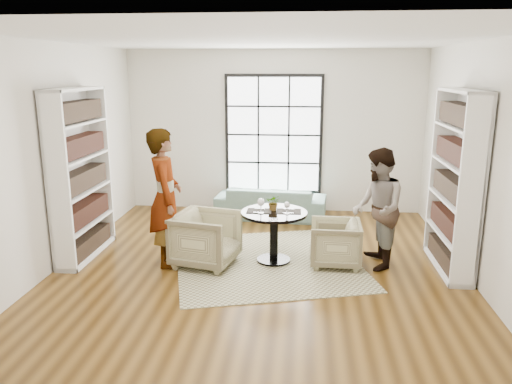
# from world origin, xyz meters

# --- Properties ---
(ground) EXTENTS (6.00, 6.00, 0.00)m
(ground) POSITION_xyz_m (0.00, 0.00, 0.00)
(ground) COLOR brown
(room_shell) EXTENTS (6.00, 6.01, 6.00)m
(room_shell) POSITION_xyz_m (0.00, 0.54, 1.26)
(room_shell) COLOR silver
(room_shell) RESTS_ON ground
(rug) EXTENTS (3.06, 3.06, 0.01)m
(rug) POSITION_xyz_m (0.09, 0.26, 0.01)
(rug) COLOR #B5B388
(rug) RESTS_ON ground
(pedestal_table) EXTENTS (0.92, 0.92, 0.73)m
(pedestal_table) POSITION_xyz_m (0.18, 0.29, 0.53)
(pedestal_table) COLOR black
(pedestal_table) RESTS_ON ground
(sofa) EXTENTS (2.02, 0.92, 0.57)m
(sofa) POSITION_xyz_m (-0.01, 2.45, 0.29)
(sofa) COLOR #779F90
(sofa) RESTS_ON ground
(armchair_left) EXTENTS (0.97, 0.96, 0.75)m
(armchair_left) POSITION_xyz_m (-0.74, 0.10, 0.37)
(armchair_left) COLOR tan
(armchair_left) RESTS_ON ground
(armchair_right) EXTENTS (0.71, 0.69, 0.63)m
(armchair_right) POSITION_xyz_m (1.03, 0.26, 0.31)
(armchair_right) COLOR tan
(armchair_right) RESTS_ON ground
(person_left) EXTENTS (0.62, 0.79, 1.89)m
(person_left) POSITION_xyz_m (-1.29, 0.10, 0.95)
(person_left) COLOR gray
(person_left) RESTS_ON ground
(person_right) EXTENTS (0.66, 0.83, 1.64)m
(person_right) POSITION_xyz_m (1.58, 0.26, 0.82)
(person_right) COLOR gray
(person_right) RESTS_ON ground
(placemat_left) EXTENTS (0.34, 0.26, 0.01)m
(placemat_left) POSITION_xyz_m (-0.03, 0.30, 0.74)
(placemat_left) COLOR black
(placemat_left) RESTS_ON pedestal_table
(placemat_right) EXTENTS (0.34, 0.26, 0.01)m
(placemat_right) POSITION_xyz_m (0.38, 0.32, 0.74)
(placemat_right) COLOR black
(placemat_right) RESTS_ON pedestal_table
(cutlery_left) EXTENTS (0.14, 0.22, 0.01)m
(cutlery_left) POSITION_xyz_m (-0.03, 0.30, 0.74)
(cutlery_left) COLOR silver
(cutlery_left) RESTS_ON placemat_left
(cutlery_right) EXTENTS (0.14, 0.22, 0.01)m
(cutlery_right) POSITION_xyz_m (0.38, 0.32, 0.74)
(cutlery_right) COLOR silver
(cutlery_right) RESTS_ON placemat_right
(wine_glass_left) EXTENTS (0.10, 0.10, 0.21)m
(wine_glass_left) POSITION_xyz_m (0.01, 0.19, 0.89)
(wine_glass_left) COLOR silver
(wine_glass_left) RESTS_ON pedestal_table
(wine_glass_right) EXTENTS (0.08, 0.08, 0.17)m
(wine_glass_right) POSITION_xyz_m (0.36, 0.19, 0.86)
(wine_glass_right) COLOR silver
(wine_glass_right) RESTS_ON pedestal_table
(flower_centerpiece) EXTENTS (0.22, 0.20, 0.23)m
(flower_centerpiece) POSITION_xyz_m (0.17, 0.36, 0.84)
(flower_centerpiece) COLOR gray
(flower_centerpiece) RESTS_ON pedestal_table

